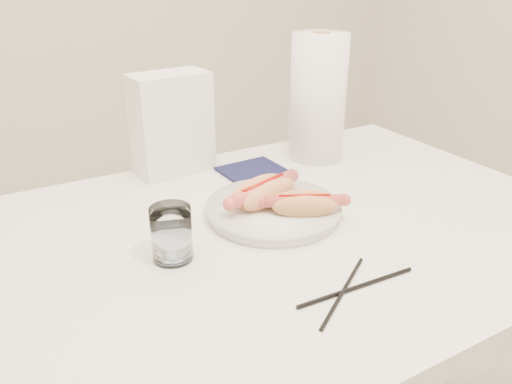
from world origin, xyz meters
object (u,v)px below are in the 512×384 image
hotdog_right (304,204)px  paper_towel_roll (318,98)px  table (273,254)px  hotdog_left (263,192)px  water_glass (172,234)px  napkin_box (172,124)px  plate (273,211)px

hotdog_right → paper_towel_roll: paper_towel_roll is taller
table → hotdog_right: hotdog_right is taller
hotdog_left → water_glass: size_ratio=1.93×
hotdog_left → paper_towel_roll: bearing=18.7°
water_glass → paper_towel_roll: bearing=29.3°
napkin_box → paper_towel_roll: paper_towel_roll is taller
napkin_box → paper_towel_roll: bearing=-19.1°
hotdog_left → napkin_box: bearing=85.3°
hotdog_right → plate: bearing=148.2°
hotdog_left → table: bearing=-119.5°
napkin_box → paper_towel_roll: 0.35m
plate → water_glass: bearing=-167.9°
plate → table: bearing=-121.5°
plate → water_glass: (-0.22, -0.05, 0.04)m
table → plate: size_ratio=4.75×
hotdog_left → paper_towel_roll: 0.36m
plate → paper_towel_roll: bearing=40.7°
paper_towel_roll → water_glass: bearing=-150.7°
water_glass → hotdog_right: bearing=-1.4°
hotdog_right → napkin_box: (-0.11, 0.37, 0.07)m
plate → napkin_box: napkin_box is taller
paper_towel_roll → table: bearing=-137.3°
plate → paper_towel_roll: paper_towel_roll is taller
paper_towel_roll → hotdog_left: bearing=-143.2°
water_glass → napkin_box: (0.14, 0.36, 0.07)m
table → water_glass: (-0.20, -0.01, 0.11)m
hotdog_left → hotdog_right: bearing=-77.8°
table → paper_towel_roll: bearing=42.7°
hotdog_left → napkin_box: size_ratio=0.79×
table → hotdog_right: (0.06, -0.02, 0.10)m
table → paper_towel_roll: paper_towel_roll is taller
water_glass → paper_towel_roll: 0.57m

